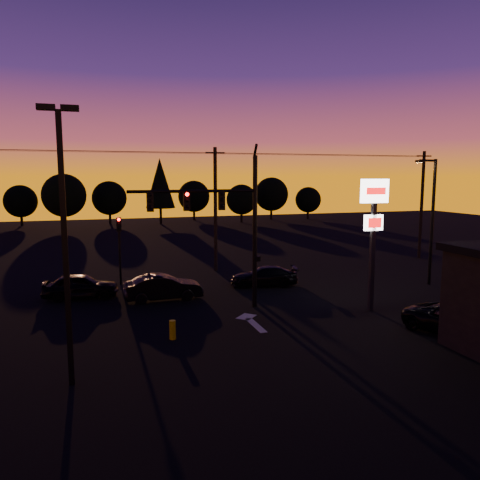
% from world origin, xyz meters
% --- Properties ---
extents(ground, '(120.00, 120.00, 0.00)m').
position_xyz_m(ground, '(0.00, 0.00, 0.00)').
color(ground, black).
rests_on(ground, ground).
extents(lane_arrow, '(1.20, 3.10, 0.01)m').
position_xyz_m(lane_arrow, '(0.50, 1.67, 0.01)').
color(lane_arrow, beige).
rests_on(lane_arrow, ground).
extents(traffic_signal_mast, '(6.79, 0.52, 8.58)m').
position_xyz_m(traffic_signal_mast, '(-0.10, 3.99, 4.94)').
color(traffic_signal_mast, black).
rests_on(traffic_signal_mast, ground).
extents(secondary_signal, '(0.30, 0.31, 4.35)m').
position_xyz_m(secondary_signal, '(-5.00, 11.49, 2.86)').
color(secondary_signal, black).
rests_on(secondary_signal, ground).
extents(parking_lot_light, '(1.25, 0.30, 9.14)m').
position_xyz_m(parking_lot_light, '(-7.50, -3.00, 5.27)').
color(parking_lot_light, black).
rests_on(parking_lot_light, ground).
extents(pylon_sign, '(1.50, 0.28, 6.80)m').
position_xyz_m(pylon_sign, '(7.00, 1.50, 4.91)').
color(pylon_sign, black).
rests_on(pylon_sign, ground).
extents(streetlight, '(1.55, 0.35, 8.00)m').
position_xyz_m(streetlight, '(13.91, 5.50, 4.42)').
color(streetlight, black).
rests_on(streetlight, ground).
extents(utility_pole_1, '(1.40, 0.26, 9.00)m').
position_xyz_m(utility_pole_1, '(2.00, 14.00, 4.59)').
color(utility_pole_1, black).
rests_on(utility_pole_1, ground).
extents(utility_pole_2, '(1.40, 0.26, 9.00)m').
position_xyz_m(utility_pole_2, '(20.00, 14.00, 4.59)').
color(utility_pole_2, black).
rests_on(utility_pole_2, ground).
extents(power_wires, '(36.00, 1.22, 0.07)m').
position_xyz_m(power_wires, '(2.00, 14.00, 8.57)').
color(power_wires, black).
rests_on(power_wires, ground).
extents(bollard, '(0.27, 0.27, 0.82)m').
position_xyz_m(bollard, '(-3.53, 0.32, 0.41)').
color(bollard, '#A49F00').
rests_on(bollard, ground).
extents(tree_1, '(4.54, 4.54, 5.71)m').
position_xyz_m(tree_1, '(-16.00, 53.00, 3.43)').
color(tree_1, black).
rests_on(tree_1, ground).
extents(tree_2, '(5.77, 5.78, 7.26)m').
position_xyz_m(tree_2, '(-10.00, 48.00, 4.37)').
color(tree_2, black).
rests_on(tree_2, ground).
extents(tree_3, '(4.95, 4.95, 6.22)m').
position_xyz_m(tree_3, '(-4.00, 52.00, 3.75)').
color(tree_3, black).
rests_on(tree_3, ground).
extents(tree_4, '(4.18, 4.18, 9.50)m').
position_xyz_m(tree_4, '(3.00, 49.00, 5.93)').
color(tree_4, black).
rests_on(tree_4, ground).
extents(tree_5, '(4.95, 4.95, 6.22)m').
position_xyz_m(tree_5, '(9.00, 54.00, 3.75)').
color(tree_5, black).
rests_on(tree_5, ground).
extents(tree_6, '(4.54, 4.54, 5.71)m').
position_xyz_m(tree_6, '(15.00, 48.00, 3.43)').
color(tree_6, black).
rests_on(tree_6, ground).
extents(tree_7, '(5.36, 5.36, 6.74)m').
position_xyz_m(tree_7, '(21.00, 51.00, 4.06)').
color(tree_7, black).
rests_on(tree_7, ground).
extents(tree_8, '(4.12, 4.12, 5.19)m').
position_xyz_m(tree_8, '(27.00, 50.00, 3.12)').
color(tree_8, black).
rests_on(tree_8, ground).
extents(car_left, '(4.32, 2.08, 1.42)m').
position_xyz_m(car_left, '(-7.38, 8.73, 0.71)').
color(car_left, black).
rests_on(car_left, ground).
extents(car_mid, '(4.36, 1.55, 1.43)m').
position_xyz_m(car_mid, '(-2.93, 6.93, 0.72)').
color(car_mid, black).
rests_on(car_mid, ground).
extents(car_right, '(4.54, 2.66, 1.23)m').
position_xyz_m(car_right, '(3.70, 8.40, 0.62)').
color(car_right, black).
rests_on(car_right, ground).
extents(suv_parked, '(3.66, 4.95, 1.25)m').
position_xyz_m(suv_parked, '(8.48, -2.92, 0.62)').
color(suv_parked, black).
rests_on(suv_parked, ground).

